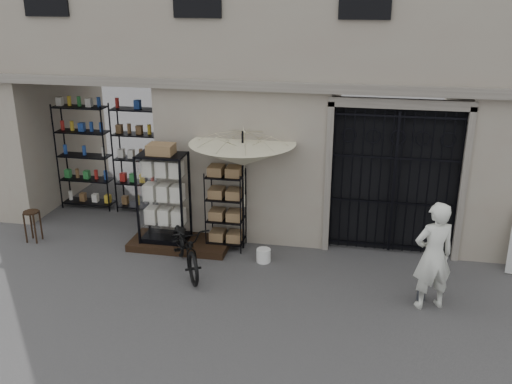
% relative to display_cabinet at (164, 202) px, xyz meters
% --- Properties ---
extents(ground, '(80.00, 80.00, 0.00)m').
position_rel_display_cabinet_xyz_m(ground, '(2.69, -1.51, -0.96)').
color(ground, black).
rests_on(ground, ground).
extents(main_building, '(14.00, 4.00, 9.00)m').
position_rel_display_cabinet_xyz_m(main_building, '(2.69, 2.49, 3.54)').
color(main_building, gray).
rests_on(main_building, ground).
extents(shop_recess, '(3.00, 1.70, 3.00)m').
position_rel_display_cabinet_xyz_m(shop_recess, '(-1.81, 1.29, 0.54)').
color(shop_recess, black).
rests_on(shop_recess, ground).
extents(shop_shelving, '(2.70, 0.50, 2.50)m').
position_rel_display_cabinet_xyz_m(shop_shelving, '(-1.86, 1.79, 0.29)').
color(shop_shelving, black).
rests_on(shop_shelving, ground).
extents(iron_gate, '(2.50, 0.21, 3.00)m').
position_rel_display_cabinet_xyz_m(iron_gate, '(4.44, 0.77, 0.54)').
color(iron_gate, black).
rests_on(iron_gate, ground).
extents(step_platform, '(2.00, 0.90, 0.15)m').
position_rel_display_cabinet_xyz_m(step_platform, '(0.29, 0.04, -0.89)').
color(step_platform, black).
rests_on(step_platform, ground).
extents(display_cabinet, '(1.04, 0.85, 1.95)m').
position_rel_display_cabinet_xyz_m(display_cabinet, '(0.00, 0.00, 0.00)').
color(display_cabinet, black).
rests_on(display_cabinet, step_platform).
extents(wire_rack, '(0.75, 0.56, 1.63)m').
position_rel_display_cabinet_xyz_m(wire_rack, '(1.21, 0.22, -0.16)').
color(wire_rack, black).
rests_on(wire_rack, ground).
extents(market_umbrella, '(2.18, 2.21, 2.91)m').
position_rel_display_cabinet_xyz_m(market_umbrella, '(1.56, 0.23, 1.14)').
color(market_umbrella, black).
rests_on(market_umbrella, ground).
extents(white_bucket, '(0.36, 0.36, 0.26)m').
position_rel_display_cabinet_xyz_m(white_bucket, '(2.07, -0.29, -0.83)').
color(white_bucket, silver).
rests_on(white_bucket, ground).
extents(bicycle, '(1.05, 1.17, 1.86)m').
position_rel_display_cabinet_xyz_m(bicycle, '(0.72, -0.88, -0.96)').
color(bicycle, black).
rests_on(bicycle, ground).
extents(wooden_stool, '(0.32, 0.32, 0.66)m').
position_rel_display_cabinet_xyz_m(wooden_stool, '(-2.78, -0.26, -0.61)').
color(wooden_stool, black).
rests_on(wooden_stool, ground).
extents(steel_bollard, '(0.18, 0.18, 0.77)m').
position_rel_display_cabinet_xyz_m(steel_bollard, '(4.93, -1.18, -0.58)').
color(steel_bollard, '#4B4F59').
rests_on(steel_bollard, ground).
extents(shopkeeper, '(1.30, 1.96, 0.44)m').
position_rel_display_cabinet_xyz_m(shopkeeper, '(5.03, -1.37, -0.96)').
color(shopkeeper, silver).
rests_on(shopkeeper, ground).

